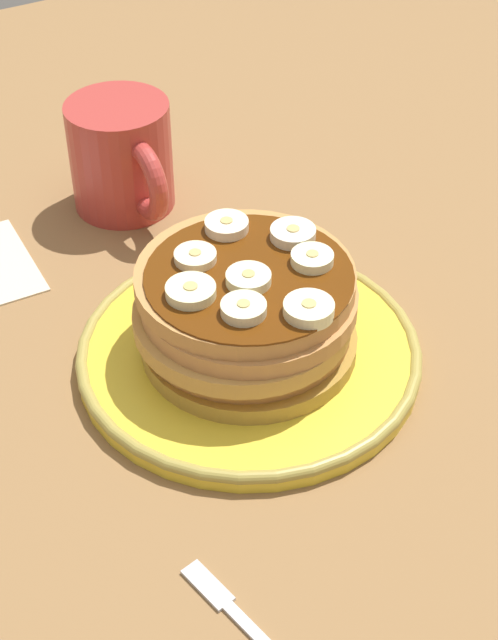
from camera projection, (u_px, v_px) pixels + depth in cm
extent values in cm
cube|color=olive|center=(249.00, 376.00, 71.18)|extent=(140.00, 140.00, 3.00)
cylinder|color=yellow|center=(249.00, 354.00, 69.78)|extent=(24.71, 24.71, 1.30)
torus|color=#A49342|center=(249.00, 349.00, 69.49)|extent=(24.88, 24.88, 0.91)
cylinder|color=#AB8334|center=(241.00, 339.00, 69.12)|extent=(15.44, 15.44, 1.30)
cylinder|color=#AF7437|center=(250.00, 321.00, 68.61)|extent=(15.07, 15.07, 1.30)
cylinder|color=#C39047|center=(242.00, 315.00, 67.05)|extent=(15.29, 15.29, 1.30)
cylinder|color=#BF8449|center=(244.00, 301.00, 66.20)|extent=(15.05, 15.05, 1.30)
cylinder|color=#C18648|center=(248.00, 279.00, 65.99)|extent=(15.22, 15.22, 1.30)
cylinder|color=#592B0A|center=(249.00, 275.00, 65.09)|extent=(14.32, 14.32, 0.16)
cylinder|color=#F4F3BE|center=(248.00, 279.00, 64.14)|extent=(3.06, 3.06, 0.90)
cylinder|color=tan|center=(248.00, 274.00, 63.83)|extent=(0.86, 0.86, 0.08)
cylinder|color=#F2F0BB|center=(312.00, 259.00, 65.85)|extent=(2.96, 2.96, 0.89)
cylinder|color=tan|center=(312.00, 254.00, 65.53)|extent=(0.83, 0.83, 0.08)
cylinder|color=#F6E3B5|center=(195.00, 257.00, 66.08)|extent=(2.94, 2.94, 0.79)
cylinder|color=tan|center=(195.00, 252.00, 65.80)|extent=(0.82, 0.82, 0.08)
cylinder|color=#F1EBB7|center=(309.00, 310.00, 61.72)|extent=(3.32, 3.32, 0.95)
cylinder|color=tan|center=(309.00, 303.00, 61.38)|extent=(0.93, 0.93, 0.08)
cylinder|color=#FCE9C3|center=(227.00, 226.00, 68.80)|extent=(3.15, 3.15, 0.92)
cylinder|color=tan|center=(227.00, 220.00, 68.48)|extent=(0.88, 0.88, 0.08)
cylinder|color=#F1EFB4|center=(194.00, 295.00, 62.85)|extent=(3.36, 3.36, 0.90)
cylinder|color=tan|center=(194.00, 290.00, 62.53)|extent=(0.94, 0.94, 0.08)
cylinder|color=#EDE2C4|center=(293.00, 234.00, 68.02)|extent=(3.24, 3.24, 0.94)
cylinder|color=tan|center=(293.00, 228.00, 67.69)|extent=(0.91, 0.91, 0.08)
cylinder|color=beige|center=(244.00, 309.00, 61.76)|extent=(2.99, 2.99, 0.91)
cylinder|color=tan|center=(244.00, 303.00, 61.43)|extent=(0.84, 0.84, 0.08)
cylinder|color=#B23833|center=(121.00, 155.00, 82.89)|extent=(8.85, 8.85, 9.59)
cylinder|color=black|center=(117.00, 115.00, 80.39)|extent=(7.52, 7.52, 0.58)
torus|color=#B23833|center=(145.00, 180.00, 79.85)|extent=(6.96, 1.59, 6.96)
cube|color=silver|center=(208.00, 584.00, 55.48)|extent=(3.67, 1.88, 0.50)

